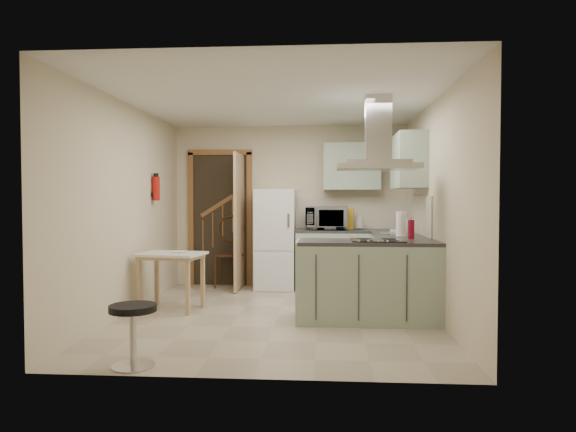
# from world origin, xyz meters

# --- Properties ---
(floor) EXTENTS (4.20, 4.20, 0.00)m
(floor) POSITION_xyz_m (0.00, 0.00, 0.00)
(floor) COLOR tan
(floor) RESTS_ON ground
(ceiling) EXTENTS (4.20, 4.20, 0.00)m
(ceiling) POSITION_xyz_m (0.00, 0.00, 2.50)
(ceiling) COLOR silver
(ceiling) RESTS_ON back_wall
(back_wall) EXTENTS (3.60, 0.00, 3.60)m
(back_wall) POSITION_xyz_m (0.00, 2.10, 1.25)
(back_wall) COLOR beige
(back_wall) RESTS_ON floor
(left_wall) EXTENTS (0.00, 4.20, 4.20)m
(left_wall) POSITION_xyz_m (-1.80, 0.00, 1.25)
(left_wall) COLOR beige
(left_wall) RESTS_ON floor
(right_wall) EXTENTS (0.00, 4.20, 4.20)m
(right_wall) POSITION_xyz_m (1.80, 0.00, 1.25)
(right_wall) COLOR beige
(right_wall) RESTS_ON floor
(doorway) EXTENTS (1.10, 0.12, 2.10)m
(doorway) POSITION_xyz_m (-1.10, 2.07, 1.05)
(doorway) COLOR brown
(doorway) RESTS_ON floor
(fridge) EXTENTS (0.60, 0.60, 1.50)m
(fridge) POSITION_xyz_m (-0.20, 1.80, 0.75)
(fridge) COLOR white
(fridge) RESTS_ON floor
(counter_back) EXTENTS (1.08, 0.60, 0.90)m
(counter_back) POSITION_xyz_m (0.66, 1.80, 0.45)
(counter_back) COLOR #9EB2A0
(counter_back) RESTS_ON floor
(counter_right) EXTENTS (0.60, 1.95, 0.90)m
(counter_right) POSITION_xyz_m (1.50, 1.12, 0.45)
(counter_right) COLOR #9EB2A0
(counter_right) RESTS_ON floor
(splashback) EXTENTS (1.68, 0.02, 0.50)m
(splashback) POSITION_xyz_m (0.96, 2.09, 1.15)
(splashback) COLOR beige
(splashback) RESTS_ON counter_back
(wall_cabinet_back) EXTENTS (0.85, 0.35, 0.70)m
(wall_cabinet_back) POSITION_xyz_m (0.95, 1.93, 1.85)
(wall_cabinet_back) COLOR #9EB2A0
(wall_cabinet_back) RESTS_ON back_wall
(wall_cabinet_right) EXTENTS (0.35, 0.90, 0.70)m
(wall_cabinet_right) POSITION_xyz_m (1.62, 0.85, 1.85)
(wall_cabinet_right) COLOR #9EB2A0
(wall_cabinet_right) RESTS_ON right_wall
(peninsula) EXTENTS (1.55, 0.65, 0.90)m
(peninsula) POSITION_xyz_m (1.02, -0.18, 0.45)
(peninsula) COLOR #9EB2A0
(peninsula) RESTS_ON floor
(hob) EXTENTS (0.58, 0.50, 0.01)m
(hob) POSITION_xyz_m (1.12, -0.18, 0.91)
(hob) COLOR black
(hob) RESTS_ON peninsula
(extractor_hood) EXTENTS (0.90, 0.55, 0.10)m
(extractor_hood) POSITION_xyz_m (1.12, -0.18, 1.72)
(extractor_hood) COLOR silver
(extractor_hood) RESTS_ON ceiling
(sink) EXTENTS (0.45, 0.40, 0.01)m
(sink) POSITION_xyz_m (1.50, 0.95, 0.91)
(sink) COLOR silver
(sink) RESTS_ON counter_right
(fire_extinguisher) EXTENTS (0.10, 0.10, 0.32)m
(fire_extinguisher) POSITION_xyz_m (-1.74, 0.90, 1.50)
(fire_extinguisher) COLOR #B2140F
(fire_extinguisher) RESTS_ON left_wall
(drop_leaf_table) EXTENTS (0.83, 0.68, 0.70)m
(drop_leaf_table) POSITION_xyz_m (-1.33, 0.22, 0.35)
(drop_leaf_table) COLOR tan
(drop_leaf_table) RESTS_ON floor
(bentwood_chair) EXTENTS (0.46, 0.46, 1.00)m
(bentwood_chair) POSITION_xyz_m (-0.92, 1.89, 0.50)
(bentwood_chair) COLOR #542A1C
(bentwood_chair) RESTS_ON floor
(stool) EXTENTS (0.50, 0.50, 0.51)m
(stool) POSITION_xyz_m (-1.02, -1.88, 0.26)
(stool) COLOR black
(stool) RESTS_ON floor
(microwave) EXTENTS (0.63, 0.44, 0.34)m
(microwave) POSITION_xyz_m (0.58, 1.76, 1.07)
(microwave) COLOR black
(microwave) RESTS_ON counter_back
(kettle) EXTENTS (0.14, 0.14, 0.19)m
(kettle) POSITION_xyz_m (1.07, 1.87, 1.00)
(kettle) COLOR silver
(kettle) RESTS_ON counter_back
(cereal_box) EXTENTS (0.10, 0.22, 0.32)m
(cereal_box) POSITION_xyz_m (0.94, 1.97, 1.06)
(cereal_box) COLOR gold
(cereal_box) RESTS_ON counter_back
(soap_bottle) EXTENTS (0.12, 0.12, 0.20)m
(soap_bottle) POSITION_xyz_m (1.68, 1.26, 1.00)
(soap_bottle) COLOR #A7A7B3
(soap_bottle) RESTS_ON counter_right
(paper_towel) EXTENTS (0.14, 0.14, 0.32)m
(paper_towel) POSITION_xyz_m (1.48, 0.42, 1.06)
(paper_towel) COLOR white
(paper_towel) RESTS_ON counter_right
(cup) EXTENTS (0.13, 0.13, 0.08)m
(cup) POSITION_xyz_m (1.41, 0.52, 0.94)
(cup) COLOR silver
(cup) RESTS_ON counter_right
(red_bottle) EXTENTS (0.09, 0.09, 0.22)m
(red_bottle) POSITION_xyz_m (1.54, 0.11, 1.01)
(red_bottle) COLOR maroon
(red_bottle) RESTS_ON peninsula
(book) EXTENTS (0.14, 0.20, 0.09)m
(book) POSITION_xyz_m (-1.32, 0.26, 0.75)
(book) COLOR #A3363C
(book) RESTS_ON drop_leaf_table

